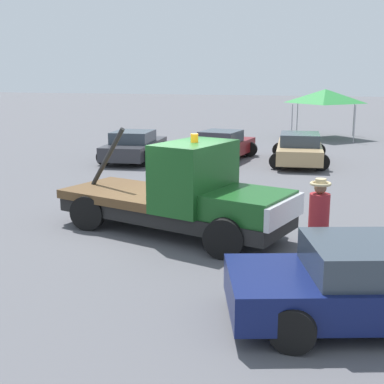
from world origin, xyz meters
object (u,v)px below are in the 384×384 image
Objects in this scene: traffic_cone at (199,192)px; parked_car_charcoal at (134,146)px; parked_car_tan at (299,149)px; tow_truck at (185,196)px; canopy_tent_green at (325,96)px; parked_car_maroon at (222,146)px; person_near_truck at (319,217)px.

parked_car_charcoal is at bearing 126.13° from traffic_cone.
traffic_cone is (-2.40, -7.73, -0.40)m from parked_car_tan.
tow_truck reaches higher than parked_car_tan.
traffic_cone is at bearing -148.70° from parked_car_charcoal.
traffic_cone is (-3.02, -17.44, -2.24)m from canopy_tent_green.
tow_truck is 3.70m from traffic_cone.
canopy_tent_green is 17.84m from traffic_cone.
traffic_cone is (1.02, -7.73, -0.39)m from parked_car_maroon.
person_near_truck is at bearing -178.80° from parked_car_tan.
tow_truck is 11.45m from parked_car_tan.
parked_car_charcoal is 7.27m from parked_car_tan.
person_near_truck reaches higher than parked_car_charcoal.
parked_car_tan is at bearing -85.35° from parked_car_charcoal.
parked_car_charcoal is at bearing -125.53° from canopy_tent_green.
parked_car_tan is at bearing -152.85° from person_near_truck.
canopy_tent_green reaches higher than parked_car_maroon.
tow_truck reaches higher than parked_car_charcoal.
parked_car_charcoal is at bearing 134.96° from tow_truck.
traffic_cone is at bearing -99.83° from canopy_tent_green.
canopy_tent_green is at bearing 80.17° from traffic_cone.
parked_car_tan is at bearing 97.95° from tow_truck.
person_near_truck is at bearing -148.46° from parked_car_charcoal.
parked_car_tan is 8.10m from traffic_cone.
person_near_truck is 0.37× the size of parked_car_tan.
tow_truck is 1.33× the size of parked_car_charcoal.
parked_car_maroon is at bearing 97.49° from traffic_cone.
parked_car_maroon is 10.68m from canopy_tent_green.
parked_car_charcoal and parked_car_tan have the same top height.
tow_truck is 11.46m from parked_car_charcoal.
parked_car_tan is at bearing -93.65° from canopy_tent_green.
parked_car_maroon is 1.26× the size of canopy_tent_green.
tow_truck reaches higher than traffic_cone.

